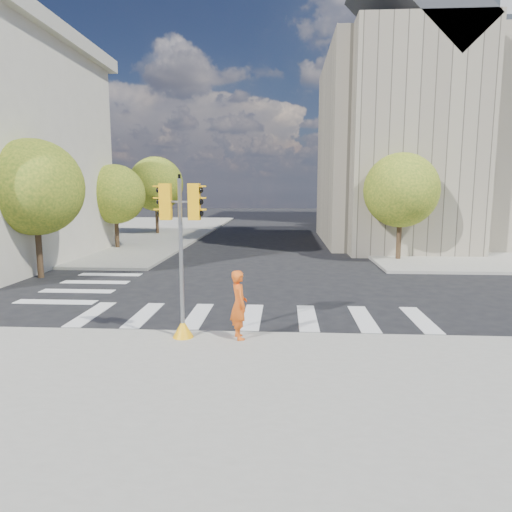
% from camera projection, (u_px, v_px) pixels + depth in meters
% --- Properties ---
extents(ground, '(160.00, 160.00, 0.00)m').
position_uv_depth(ground, '(259.00, 302.00, 16.89)').
color(ground, black).
rests_on(ground, ground).
extents(sidewalk_near, '(30.00, 14.00, 0.15)m').
position_uv_depth(sidewalk_near, '(212.00, 501.00, 6.02)').
color(sidewalk_near, gray).
rests_on(sidewalk_near, ground).
extents(sidewalk_far_right, '(28.00, 40.00, 0.15)m').
position_uv_depth(sidewalk_far_right, '(494.00, 234.00, 41.33)').
color(sidewalk_far_right, gray).
rests_on(sidewalk_far_right, ground).
extents(sidewalk_far_left, '(28.00, 40.00, 0.15)m').
position_uv_depth(sidewalk_far_left, '(66.00, 231.00, 43.76)').
color(sidewalk_far_left, gray).
rests_on(sidewalk_far_left, ground).
extents(civic_building, '(26.00, 16.00, 19.39)m').
position_uv_depth(civic_building, '(483.00, 146.00, 33.75)').
color(civic_building, gray).
rests_on(civic_building, ground).
extents(office_tower, '(20.00, 18.00, 30.00)m').
position_uv_depth(office_tower, '(461.00, 97.00, 54.81)').
color(office_tower, '#9EA0A3').
rests_on(office_tower, ground).
extents(tree_lw_near, '(4.40, 4.40, 6.41)m').
position_uv_depth(tree_lw_near, '(35.00, 188.00, 20.86)').
color(tree_lw_near, '#382616').
rests_on(tree_lw_near, ground).
extents(tree_lw_mid, '(4.00, 4.00, 5.77)m').
position_uv_depth(tree_lw_mid, '(115.00, 194.00, 30.79)').
color(tree_lw_mid, '#382616').
rests_on(tree_lw_mid, ground).
extents(tree_lw_far, '(4.80, 4.80, 6.95)m').
position_uv_depth(tree_lw_far, '(156.00, 184.00, 40.55)').
color(tree_lw_far, '#382616').
rests_on(tree_lw_far, ground).
extents(tree_re_near, '(4.20, 4.20, 6.16)m').
position_uv_depth(tree_re_near, '(401.00, 190.00, 25.71)').
color(tree_re_near, '#382616').
rests_on(tree_re_near, ground).
extents(tree_re_mid, '(4.60, 4.60, 6.66)m').
position_uv_depth(tree_re_mid, '(364.00, 186.00, 37.51)').
color(tree_re_mid, '#382616').
rests_on(tree_re_mid, ground).
extents(tree_re_far, '(4.00, 4.00, 5.88)m').
position_uv_depth(tree_re_far, '(345.00, 191.00, 49.43)').
color(tree_re_far, '#382616').
rests_on(tree_re_far, ground).
extents(lamp_near, '(0.35, 0.18, 8.11)m').
position_uv_depth(lamp_near, '(394.00, 182.00, 29.55)').
color(lamp_near, black).
rests_on(lamp_near, sidewalk_far_right).
extents(lamp_far, '(0.35, 0.18, 8.11)m').
position_uv_depth(lamp_far, '(359.00, 184.00, 43.37)').
color(lamp_far, black).
rests_on(lamp_far, sidewalk_far_right).
extents(traffic_signal, '(1.06, 0.56, 4.38)m').
position_uv_depth(traffic_signal, '(182.00, 270.00, 12.17)').
color(traffic_signal, '#FFAF0D').
rests_on(traffic_signal, sidewalk_near).
extents(photographer, '(0.66, 0.80, 1.87)m').
position_uv_depth(photographer, '(239.00, 305.00, 12.21)').
color(photographer, '#E55715').
rests_on(photographer, sidewalk_near).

